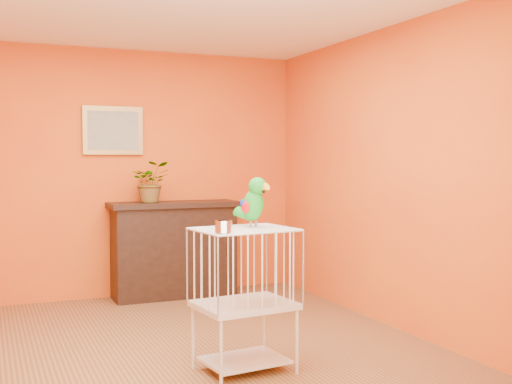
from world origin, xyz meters
name	(u,v)px	position (x,y,z in m)	size (l,w,h in m)	color
ground	(172,357)	(0.00, 0.00, 0.00)	(4.50, 4.50, 0.00)	brown
room_shell	(170,141)	(0.00, 0.00, 1.58)	(4.50, 4.50, 4.50)	#D05A13
console_cabinet	(174,249)	(0.59, 2.01, 0.50)	(1.35, 0.49, 1.00)	black
potted_plant	(151,186)	(0.35, 2.02, 1.17)	(0.38, 0.43, 0.33)	#26722D
framed_picture	(113,130)	(0.00, 2.22, 1.75)	(0.62, 0.04, 0.50)	#A27B3A
birdcage	(244,298)	(0.38, -0.49, 0.51)	(0.69, 0.56, 0.98)	beige
feed_cup	(223,226)	(0.15, -0.70, 1.03)	(0.11, 0.11, 0.08)	silver
parrot	(253,202)	(0.48, -0.41, 1.16)	(0.21, 0.31, 0.35)	#59544C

